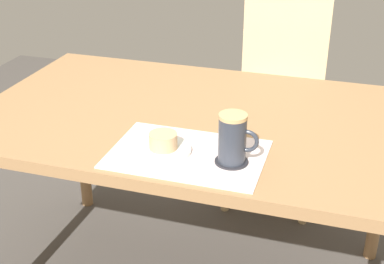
{
  "coord_description": "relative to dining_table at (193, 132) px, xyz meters",
  "views": [
    {
      "loc": [
        0.46,
        -1.48,
        1.41
      ],
      "look_at": [
        0.07,
        -0.23,
        0.76
      ],
      "focal_mm": 50.0,
      "sensor_mm": 36.0,
      "label": 1
    }
  ],
  "objects": [
    {
      "name": "coffee_coaster",
      "position": [
        0.19,
        -0.28,
        0.07
      ],
      "size": [
        0.09,
        0.09,
        0.0
      ],
      "primitive_type": "cylinder",
      "color": "#232328",
      "rests_on": "placemat"
    },
    {
      "name": "pastry",
      "position": [
        -0.0,
        -0.28,
        0.1
      ],
      "size": [
        0.08,
        0.08,
        0.04
      ],
      "primitive_type": "cylinder",
      "color": "tan",
      "rests_on": "pastry_plate"
    },
    {
      "name": "dining_table",
      "position": [
        0.0,
        0.0,
        0.0
      ],
      "size": [
        1.38,
        0.86,
        0.71
      ],
      "color": "#997047",
      "rests_on": "ground_plane"
    },
    {
      "name": "pastry_plate",
      "position": [
        -0.0,
        -0.28,
        0.08
      ],
      "size": [
        0.15,
        0.15,
        0.01
      ],
      "primitive_type": "cylinder",
      "color": "silver",
      "rests_on": "placemat"
    },
    {
      "name": "placemat",
      "position": [
        0.07,
        -0.27,
        0.07
      ],
      "size": [
        0.42,
        0.29,
        0.0
      ],
      "primitive_type": "cube",
      "color": "silver",
      "rests_on": "dining_table"
    },
    {
      "name": "wooden_chair",
      "position": [
        0.16,
        0.78,
        -0.13
      ],
      "size": [
        0.43,
        0.43,
        0.93
      ],
      "rotation": [
        0.0,
        0.0,
        3.16
      ],
      "color": "#D1B27F",
      "rests_on": "ground_plane"
    },
    {
      "name": "coffee_mug",
      "position": [
        0.19,
        -0.28,
        0.14
      ],
      "size": [
        0.11,
        0.07,
        0.13
      ],
      "color": "#2D333D",
      "rests_on": "coffee_coaster"
    }
  ]
}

